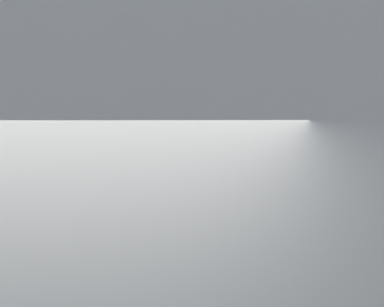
# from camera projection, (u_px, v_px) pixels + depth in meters

# --- Properties ---
(ground_plane) EXTENTS (120.00, 120.00, 0.00)m
(ground_plane) POSITION_uv_depth(u_px,v_px,m) (203.00, 135.00, 36.83)
(ground_plane) COLOR black
(sidewalk_left) EXTENTS (2.40, 110.00, 0.15)m
(sidewalk_left) POSITION_uv_depth(u_px,v_px,m) (134.00, 134.00, 37.11)
(sidewalk_left) COLOR gray
(sidewalk_left) RESTS_ON ground
(sidewalk_right) EXTENTS (2.40, 110.00, 0.15)m
(sidewalk_right) POSITION_uv_depth(u_px,v_px,m) (273.00, 135.00, 36.53)
(sidewalk_right) COLOR #ADA89E
(sidewalk_right) RESTS_ON ground
(building_right_far) EXTENTS (9.43, 16.97, 22.25)m
(building_right_far) POSITION_uv_depth(u_px,v_px,m) (325.00, 18.00, 44.82)
(building_right_far) COLOR #B2A893
(building_right_far) RESTS_ON ground
(transit_bus) EXTENTS (2.78, 11.53, 3.05)m
(transit_bus) POSITION_uv_depth(u_px,v_px,m) (227.00, 154.00, 6.93)
(transit_bus) COLOR silver
(transit_bus) RESTS_ON ground
(car_black_suv) EXTENTS (1.82, 4.18, 1.62)m
(car_black_suv) POSITION_uv_depth(u_px,v_px,m) (232.00, 121.00, 46.08)
(car_black_suv) COLOR black
(car_black_suv) RESTS_ON ground
(car_silver_sedan) EXTENTS (1.79, 4.31, 1.62)m
(car_silver_sedan) POSITION_uv_depth(u_px,v_px,m) (160.00, 147.00, 18.27)
(car_silver_sedan) COLOR #B7BABF
(car_silver_sedan) RESTS_ON ground
(car_white_van) EXTENTS (1.82, 4.44, 1.62)m
(car_white_van) POSITION_uv_depth(u_px,v_px,m) (156.00, 131.00, 29.18)
(car_white_van) COLOR silver
(car_white_van) RESTS_ON ground
(box_truck) EXTENTS (2.30, 7.50, 3.05)m
(box_truck) POSITION_uv_depth(u_px,v_px,m) (218.00, 117.00, 30.90)
(box_truck) COLOR silver
(box_truck) RESTS_ON ground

